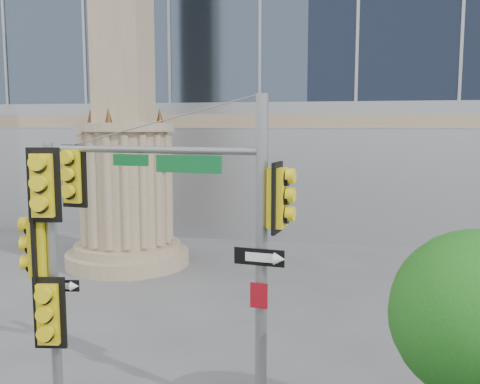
# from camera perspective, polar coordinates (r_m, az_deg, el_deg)

# --- Properties ---
(monument) EXTENTS (4.40, 4.40, 16.60)m
(monument) POSITION_cam_1_polar(r_m,az_deg,el_deg) (19.38, -12.23, 8.45)
(monument) COLOR gray
(monument) RESTS_ON ground
(main_signal_pole) EXTENTS (4.24, 0.94, 5.50)m
(main_signal_pole) POSITION_cam_1_polar(r_m,az_deg,el_deg) (9.02, -3.75, -3.05)
(main_signal_pole) COLOR slate
(main_signal_pole) RESTS_ON ground
(secondary_signal_pole) EXTENTS (0.86, 0.62, 4.73)m
(secondary_signal_pole) POSITION_cam_1_polar(r_m,az_deg,el_deg) (9.27, -19.88, -7.18)
(secondary_signal_pole) COLOR slate
(secondary_signal_pole) RESTS_ON ground
(street_tree) EXTENTS (2.34, 2.29, 3.65)m
(street_tree) POSITION_cam_1_polar(r_m,az_deg,el_deg) (7.95, 24.19, -12.59)
(street_tree) COLOR gray
(street_tree) RESTS_ON ground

